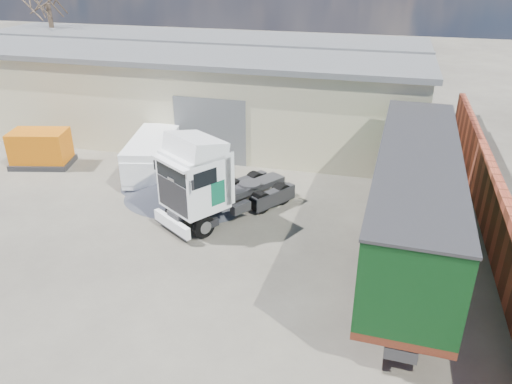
% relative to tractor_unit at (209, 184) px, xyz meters
% --- Properties ---
extents(ground, '(120.00, 120.00, 0.00)m').
position_rel_tractor_unit_xyz_m(ground, '(-0.14, -3.87, -1.70)').
color(ground, '#2A2722').
rests_on(ground, ground).
extents(warehouse, '(30.60, 12.60, 5.42)m').
position_rel_tractor_unit_xyz_m(warehouse, '(-6.14, 12.13, 0.96)').
color(warehouse, beige).
rests_on(warehouse, ground).
extents(brick_boundary_wall, '(0.35, 26.00, 2.50)m').
position_rel_tractor_unit_xyz_m(brick_boundary_wall, '(11.36, 2.13, -0.45)').
color(brick_boundary_wall, brown).
rests_on(brick_boundary_wall, ground).
extents(tractor_unit, '(5.16, 6.18, 4.04)m').
position_rel_tractor_unit_xyz_m(tractor_unit, '(0.00, 0.00, 0.00)').
color(tractor_unit, black).
rests_on(tractor_unit, ground).
extents(box_trailer, '(3.22, 13.01, 4.30)m').
position_rel_tractor_unit_xyz_m(box_trailer, '(8.10, -0.82, 0.92)').
color(box_trailer, '#2D2D30').
rests_on(box_trailer, ground).
extents(panel_van, '(2.93, 5.18, 1.99)m').
position_rel_tractor_unit_xyz_m(panel_van, '(-4.40, 3.61, -0.67)').
color(panel_van, black).
rests_on(panel_van, ground).
extents(orange_skip, '(3.45, 2.59, 1.93)m').
position_rel_tractor_unit_xyz_m(orange_skip, '(-10.82, 3.45, -0.86)').
color(orange_skip, '#2D2D30').
rests_on(orange_skip, ground).
extents(gravel_heap, '(6.63, 5.87, 1.11)m').
position_rel_tractor_unit_xyz_m(gravel_heap, '(-2.18, 1.57, -1.19)').
color(gravel_heap, '#1F222A').
rests_on(gravel_heap, ground).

